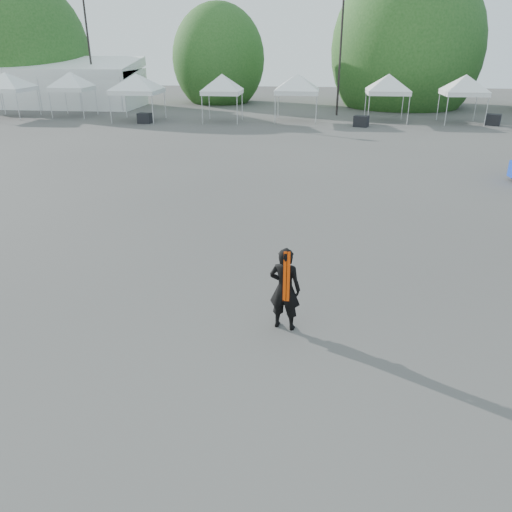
# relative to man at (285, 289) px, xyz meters

# --- Properties ---
(ground) EXTENTS (120.00, 120.00, 0.00)m
(ground) POSITION_rel_man_xyz_m (-0.90, 0.94, -0.88)
(ground) COLOR #474442
(ground) RESTS_ON ground
(marquee) EXTENTS (15.00, 6.25, 4.23)m
(marquee) POSITION_rel_man_xyz_m (-22.90, 35.94, 1.09)
(marquee) COLOR white
(marquee) RESTS_ON ground
(light_pole_west) EXTENTS (0.60, 0.25, 10.30)m
(light_pole_west) POSITION_rel_man_xyz_m (-18.90, 34.94, 4.89)
(light_pole_west) COLOR black
(light_pole_west) RESTS_ON ground
(light_pole_east) EXTENTS (0.60, 0.25, 9.80)m
(light_pole_east) POSITION_rel_man_xyz_m (2.10, 32.94, 4.64)
(light_pole_east) COLOR black
(light_pole_east) RESTS_ON ground
(tree_far_w) EXTENTS (4.80, 4.80, 7.30)m
(tree_far_w) POSITION_rel_man_xyz_m (-26.90, 38.94, 3.66)
(tree_far_w) COLOR #382314
(tree_far_w) RESTS_ON ground
(tree_mid_w) EXTENTS (4.16, 4.16, 6.33)m
(tree_mid_w) POSITION_rel_man_xyz_m (-8.90, 40.94, 3.05)
(tree_mid_w) COLOR #382314
(tree_mid_w) RESTS_ON ground
(tree_mid_e) EXTENTS (5.12, 5.12, 7.79)m
(tree_mid_e) POSITION_rel_man_xyz_m (8.10, 39.94, 3.96)
(tree_mid_e) COLOR #382314
(tree_mid_e) RESTS_ON ground
(tent_a) EXTENTS (4.58, 4.58, 3.88)m
(tent_a) POSITION_rel_man_xyz_m (-23.10, 28.77, 2.18)
(tent_a) COLOR silver
(tent_a) RESTS_ON ground
(tent_b) EXTENTS (3.91, 3.91, 3.88)m
(tent_b) POSITION_rel_man_xyz_m (-18.44, 29.88, 2.18)
(tent_b) COLOR silver
(tent_b) RESTS_ON ground
(tent_c) EXTENTS (4.69, 4.69, 3.88)m
(tent_c) POSITION_rel_man_xyz_m (-12.63, 28.17, 2.18)
(tent_c) COLOR silver
(tent_c) RESTS_ON ground
(tent_d) EXTENTS (3.83, 3.83, 3.88)m
(tent_d) POSITION_rel_man_xyz_m (-6.34, 28.33, 2.18)
(tent_d) COLOR silver
(tent_d) RESTS_ON ground
(tent_e) EXTENTS (4.41, 4.41, 3.88)m
(tent_e) POSITION_rel_man_xyz_m (-1.01, 29.33, 2.18)
(tent_e) COLOR silver
(tent_e) RESTS_ON ground
(tent_f) EXTENTS (4.18, 4.18, 3.88)m
(tent_f) POSITION_rel_man_xyz_m (5.52, 29.78, 2.18)
(tent_f) COLOR silver
(tent_f) RESTS_ON ground
(tent_g) EXTENTS (4.06, 4.06, 3.88)m
(tent_g) POSITION_rel_man_xyz_m (10.80, 29.63, 2.18)
(tent_g) COLOR silver
(tent_g) RESTS_ON ground
(man) EXTENTS (0.72, 0.55, 1.75)m
(man) POSITION_rel_man_xyz_m (0.00, 0.00, 0.00)
(man) COLOR black
(man) RESTS_ON ground
(crate_west) EXTENTS (0.95, 0.76, 0.71)m
(crate_west) POSITION_rel_man_xyz_m (-11.80, 26.90, -0.52)
(crate_west) COLOR black
(crate_west) RESTS_ON ground
(crate_mid) EXTENTS (1.13, 1.00, 0.74)m
(crate_mid) POSITION_rel_man_xyz_m (3.58, 27.12, -0.51)
(crate_mid) COLOR black
(crate_mid) RESTS_ON ground
(crate_east) EXTENTS (1.21, 1.10, 0.77)m
(crate_east) POSITION_rel_man_xyz_m (12.83, 28.83, -0.49)
(crate_east) COLOR black
(crate_east) RESTS_ON ground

